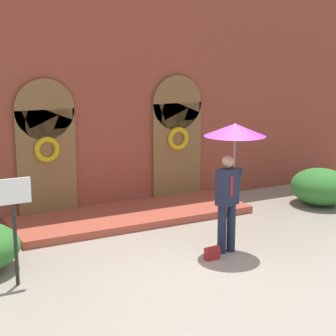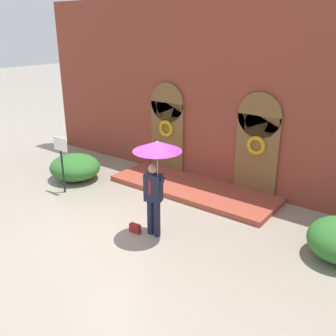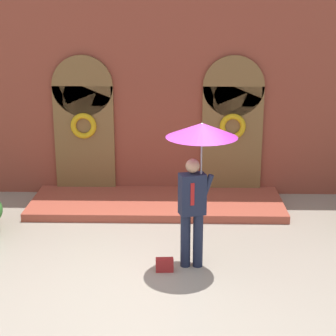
# 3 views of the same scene
# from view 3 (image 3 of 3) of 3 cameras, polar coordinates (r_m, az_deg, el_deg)

# --- Properties ---
(ground_plane) EXTENTS (80.00, 80.00, 0.00)m
(ground_plane) POSITION_cam_3_polar(r_m,az_deg,el_deg) (8.93, -1.98, -10.84)
(ground_plane) COLOR gray
(building_facade) EXTENTS (14.00, 2.30, 5.60)m
(building_facade) POSITION_cam_3_polar(r_m,az_deg,el_deg) (12.17, -1.01, 9.78)
(building_facade) COLOR brown
(building_facade) RESTS_ON ground
(person_with_umbrella) EXTENTS (1.10, 1.10, 2.36)m
(person_with_umbrella) POSITION_cam_3_polar(r_m,az_deg,el_deg) (8.56, 3.20, 1.66)
(person_with_umbrella) COLOR #191E33
(person_with_umbrella) RESTS_ON ground
(handbag) EXTENTS (0.29, 0.14, 0.22)m
(handbag) POSITION_cam_3_polar(r_m,az_deg,el_deg) (9.00, -0.35, -9.81)
(handbag) COLOR maroon
(handbag) RESTS_ON ground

